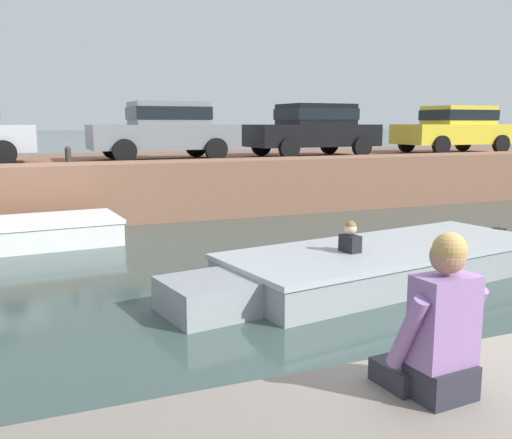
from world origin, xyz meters
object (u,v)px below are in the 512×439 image
mooring_bollard_mid (68,155)px  car_centre_grey (165,128)px  car_right_inner_black (313,128)px  motorboat_passing (376,264)px  person_seated_left (437,333)px  bottle_drink (459,384)px  car_rightmost_yellow (455,127)px

mooring_bollard_mid → car_centre_grey: bearing=23.3°
car_centre_grey → car_right_inner_black: (4.48, 0.00, -0.00)m
motorboat_passing → mooring_bollard_mid: bearing=121.3°
motorboat_passing → car_centre_grey: car_centre_grey is taller
person_seated_left → motorboat_passing: bearing=59.0°
car_right_inner_black → person_seated_left: car_right_inner_black is taller
car_right_inner_black → mooring_bollard_mid: bearing=-171.0°
mooring_bollard_mid → bottle_drink: bearing=-84.2°
motorboat_passing → car_right_inner_black: 8.65m
motorboat_passing → car_centre_grey: (-1.48, 7.84, 2.08)m
car_right_inner_black → mooring_bollard_mid: size_ratio=9.00×
car_right_inner_black → car_centre_grey: bearing=-180.0°
mooring_bollard_mid → person_seated_left: mooring_bollard_mid is taller
car_right_inner_black → mooring_bollard_mid: 7.20m
motorboat_passing → car_right_inner_black: bearing=69.1°
car_centre_grey → car_rightmost_yellow: 9.84m
car_right_inner_black → mooring_bollard_mid: (-7.08, -1.12, -0.61)m
motorboat_passing → person_seated_left: 5.86m
car_rightmost_yellow → person_seated_left: (-11.32, -12.79, -1.04)m
mooring_bollard_mid → motorboat_passing: bearing=-58.7°
mooring_bollard_mid → car_rightmost_yellow: bearing=5.1°
motorboat_passing → person_seated_left: person_seated_left is taller
car_right_inner_black → car_rightmost_yellow: bearing=-0.0°
mooring_bollard_mid → bottle_drink: mooring_bollard_mid is taller
bottle_drink → mooring_bollard_mid: bearing=95.8°
car_right_inner_black → bottle_drink: (-5.89, -12.90, -1.32)m
car_centre_grey → mooring_bollard_mid: bearing=-156.7°
car_right_inner_black → car_rightmost_yellow: (5.36, -0.00, -0.00)m
car_rightmost_yellow → person_seated_left: 17.11m
person_seated_left → car_centre_grey: bearing=83.4°
mooring_bollard_mid → bottle_drink: 11.86m
motorboat_passing → car_rightmost_yellow: (8.36, 7.84, 2.07)m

